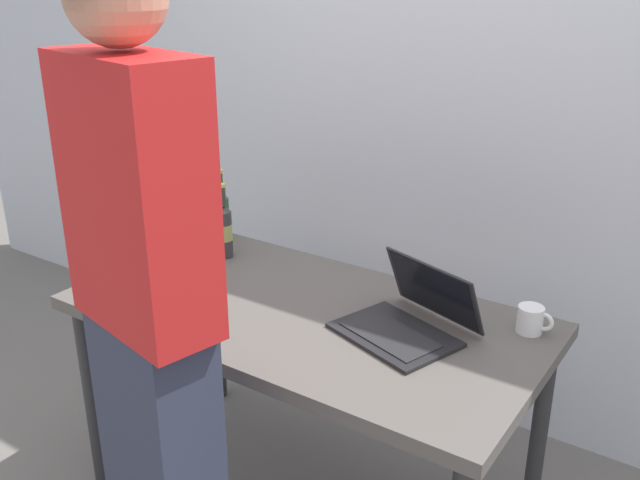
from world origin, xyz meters
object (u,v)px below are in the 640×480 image
(laptop, at_px, (408,318))
(beer_bottle_dark, at_px, (222,215))
(person_figure, at_px, (149,325))
(coffee_mug, at_px, (531,320))
(beer_bottle_green, at_px, (224,230))

(laptop, height_order, beer_bottle_dark, beer_bottle_dark)
(beer_bottle_dark, distance_m, person_figure, 1.11)
(beer_bottle_dark, height_order, coffee_mug, beer_bottle_dark)
(laptop, distance_m, person_figure, 0.78)
(beer_bottle_dark, xyz_separation_m, beer_bottle_green, (0.12, -0.12, 0.00))
(laptop, height_order, beer_bottle_green, beer_bottle_green)
(laptop, height_order, person_figure, person_figure)
(person_figure, xyz_separation_m, coffee_mug, (0.65, 0.88, -0.18))
(beer_bottle_green, bearing_deg, beer_bottle_dark, 134.38)
(coffee_mug, bearing_deg, laptop, -146.94)
(beer_bottle_dark, height_order, person_figure, person_figure)
(laptop, xyz_separation_m, coffee_mug, (0.30, 0.20, -0.00))
(person_figure, bearing_deg, coffee_mug, 53.41)
(person_figure, distance_m, coffee_mug, 1.11)
(laptop, xyz_separation_m, beer_bottle_green, (-0.83, 0.13, 0.06))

